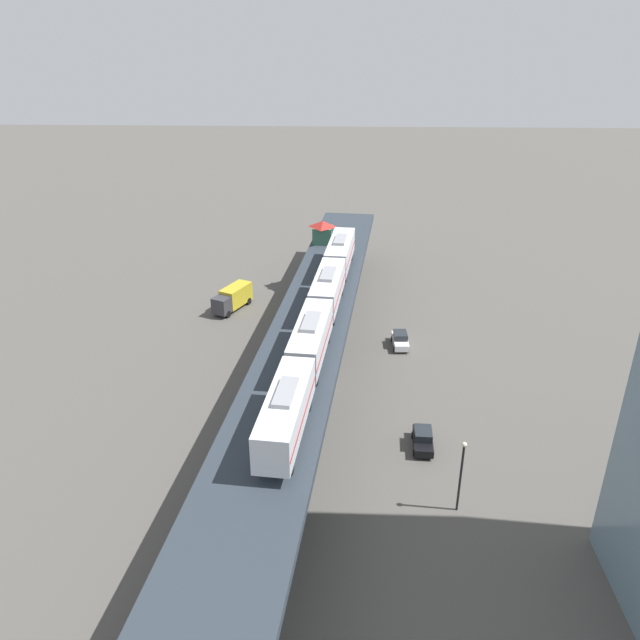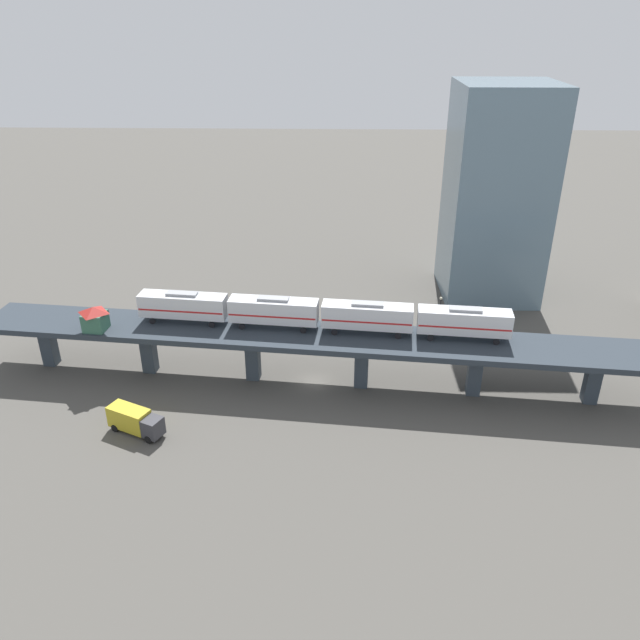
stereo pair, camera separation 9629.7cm
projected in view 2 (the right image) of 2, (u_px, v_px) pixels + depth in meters
ground_plane at (314, 382)px, 86.37m from camera, size 400.00×400.00×0.00m
elevated_viaduct at (313, 341)px, 83.51m from camera, size 17.69×92.38×7.43m
subway_train at (320, 313)px, 83.05m from camera, size 7.85×49.83×4.45m
signal_hut at (95, 318)px, 83.47m from camera, size 3.53×3.53×3.40m
street_car_black at (384, 337)px, 96.09m from camera, size 2.12×4.48×1.89m
street_car_white at (248, 337)px, 96.10m from camera, size 2.10×4.47×1.89m
delivery_truck at (135, 420)px, 75.35m from camera, size 5.09×7.48×3.20m
street_lamp at (440, 314)px, 96.20m from camera, size 0.44×0.44×6.94m
office_tower at (496, 194)px, 105.76m from camera, size 16.00×16.00×36.00m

